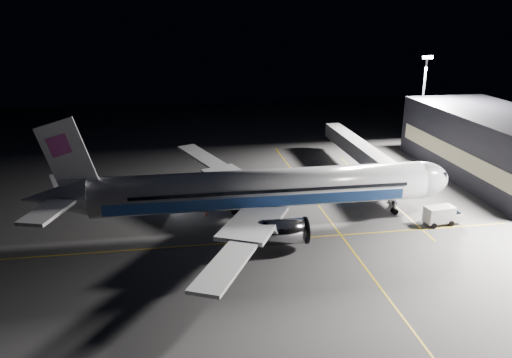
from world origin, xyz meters
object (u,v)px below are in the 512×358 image
at_px(jet_bridge, 363,153).
at_px(safety_cone_a, 206,214).
at_px(baggage_tug, 176,196).
at_px(safety_cone_c, 240,211).
at_px(airliner, 255,190).
at_px(safety_cone_b, 247,188).
at_px(floodlight_mast_north, 423,96).
at_px(service_truck, 442,215).

relative_size(jet_bridge, safety_cone_a, 64.95).
relative_size(baggage_tug, safety_cone_c, 4.05).
height_order(airliner, safety_cone_b, airliner).
relative_size(airliner, safety_cone_a, 116.08).
bearing_deg(airliner, safety_cone_b, 86.79).
distance_m(safety_cone_b, safety_cone_c, 10.31).
bearing_deg(safety_cone_a, floodlight_mast_north, 30.24).
relative_size(floodlight_mast_north, baggage_tug, 7.69).
bearing_deg(jet_bridge, safety_cone_a, -154.90).
bearing_deg(baggage_tug, jet_bridge, -1.60).
height_order(jet_bridge, service_truck, jet_bridge).
distance_m(airliner, safety_cone_a, 9.38).
bearing_deg(baggage_tug, safety_cone_a, -70.75).
bearing_deg(floodlight_mast_north, safety_cone_b, -155.94).
distance_m(floodlight_mast_north, safety_cone_a, 56.87).
xyz_separation_m(floodlight_mast_north, service_truck, (-14.38, -36.74, -10.89)).
relative_size(floodlight_mast_north, safety_cone_b, 30.99).
distance_m(service_truck, baggage_tug, 41.20).
xyz_separation_m(airliner, safety_cone_b, (0.78, 14.00, -4.83)).
distance_m(airliner, floodlight_mast_north, 52.56).
relative_size(safety_cone_a, safety_cone_c, 0.80).
bearing_deg(jet_bridge, safety_cone_c, -150.44).
height_order(jet_bridge, baggage_tug, jet_bridge).
bearing_deg(safety_cone_a, service_truck, -14.59).
distance_m(airliner, safety_cone_b, 14.83).
xyz_separation_m(airliner, safety_cone_a, (-6.92, 4.00, -4.90)).
distance_m(floodlight_mast_north, safety_cone_b, 45.74).
height_order(jet_bridge, floodlight_mast_north, floodlight_mast_north).
height_order(floodlight_mast_north, safety_cone_a, floodlight_mast_north).
height_order(airliner, service_truck, airliner).
distance_m(jet_bridge, service_truck, 23.30).
bearing_deg(safety_cone_c, service_truck, -17.12).
xyz_separation_m(floodlight_mast_north, safety_cone_a, (-48.00, -27.99, -12.11)).
xyz_separation_m(floodlight_mast_north, baggage_tug, (-52.45, -20.99, -11.59)).
bearing_deg(safety_cone_b, safety_cone_c, -103.99).
distance_m(airliner, safety_cone_c, 6.50).
bearing_deg(baggage_tug, floodlight_mast_north, 8.63).
xyz_separation_m(airliner, floodlight_mast_north, (41.08, 31.99, 7.21)).
relative_size(floodlight_mast_north, safety_cone_a, 39.09).
height_order(jet_bridge, safety_cone_b, jet_bridge).
bearing_deg(service_truck, jet_bridge, 92.19).
distance_m(airliner, jet_bridge, 29.31).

